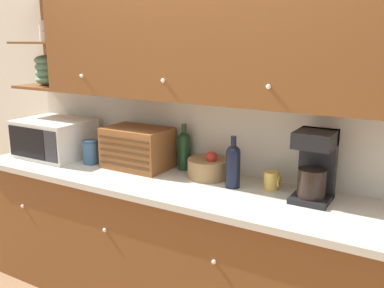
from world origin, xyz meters
name	(u,v)px	position (x,y,z in m)	size (l,w,h in m)	color
ground_plane	(207,288)	(0.00, 0.00, 0.00)	(24.00, 24.00, 0.00)	#896647
wall_back	(211,113)	(0.00, 0.03, 1.30)	(5.46, 0.06, 2.60)	silver
counter_unit	(185,249)	(0.00, -0.32, 0.46)	(3.08, 0.66, 0.91)	brown
backsplash_panel	(208,134)	(0.00, -0.01, 1.16)	(3.06, 0.01, 0.50)	beige
upper_cabinets	(219,42)	(0.16, -0.18, 1.76)	(3.06, 0.37, 0.71)	brown
microwave	(54,138)	(-1.17, -0.29, 1.05)	(0.52, 0.42, 0.28)	silver
storage_canister	(91,152)	(-0.79, -0.31, 1.00)	(0.11, 0.11, 0.17)	#33567A
bread_box	(137,148)	(-0.44, -0.21, 1.05)	(0.44, 0.30, 0.28)	brown
wine_bottle	(184,149)	(-0.14, -0.08, 1.06)	(0.09, 0.09, 0.32)	#19381E
fruit_basket	(208,168)	(0.08, -0.16, 0.98)	(0.27, 0.27, 0.18)	#937047
second_wine_bottle	(233,164)	(0.30, -0.24, 1.06)	(0.09, 0.09, 0.31)	black
mug	(272,180)	(0.51, -0.16, 0.97)	(0.10, 0.09, 0.11)	gold
coffee_maker	(315,165)	(0.77, -0.21, 1.11)	(0.20, 0.23, 0.39)	black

